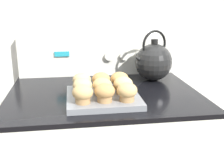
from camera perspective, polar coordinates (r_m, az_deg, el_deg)
name	(u,v)px	position (r m, az deg, el deg)	size (l,w,h in m)	color
wall_back	(95,15)	(1.48, -3.41, 13.86)	(8.00, 0.05, 2.40)	silver
control_panel	(97,55)	(1.45, -2.99, 5.90)	(0.78, 0.07, 0.20)	silver
muffin_pan	(103,97)	(1.09, -1.85, -2.73)	(0.28, 0.28, 0.02)	slate
muffin_r0_c0	(83,94)	(1.00, -5.97, -2.00)	(0.07, 0.07, 0.07)	#A37A4C
muffin_r0_c1	(105,92)	(1.00, -1.49, -1.73)	(0.07, 0.07, 0.07)	#A37A4C
muffin_r0_c2	(127,92)	(1.01, 3.07, -1.59)	(0.07, 0.07, 0.07)	#A37A4C
muffin_r1_c0	(82,87)	(1.07, -6.02, -0.59)	(0.07, 0.07, 0.07)	tan
muffin_r1_c1	(102,86)	(1.08, -2.01, -0.46)	(0.07, 0.07, 0.07)	olive
muffin_r1_c2	(123,85)	(1.09, 2.29, -0.22)	(0.07, 0.07, 0.07)	tan
muffin_r2_c0	(82,81)	(1.15, -6.16, 0.58)	(0.07, 0.07, 0.07)	#A37A4C
muffin_r2_c1	(101,80)	(1.15, -2.22, 0.74)	(0.07, 0.07, 0.07)	tan
muffin_r2_c2	(120,80)	(1.16, 1.55, 0.84)	(0.07, 0.07, 0.07)	olive
tea_kettle	(153,61)	(1.36, 8.41, 4.56)	(0.21, 0.18, 0.24)	black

